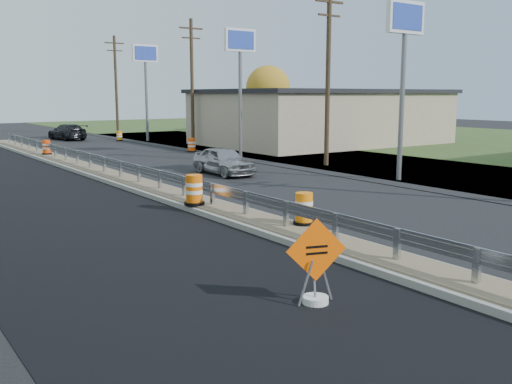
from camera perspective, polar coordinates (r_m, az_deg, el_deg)
ground at (r=17.67m, az=-1.01°, el=-2.93°), size 140.00×140.00×0.00m
grass_verge_far at (r=46.69m, az=23.26°, el=4.19°), size 40.00×120.00×0.03m
milled_overlay at (r=25.12m, az=-22.67°, el=0.11°), size 7.20×120.00×0.01m
median at (r=24.56m, az=-11.59°, el=0.71°), size 1.60×55.00×0.23m
guardrail at (r=25.39m, az=-12.55°, el=2.37°), size 0.10×46.15×0.72m
retail_building_near at (r=46.02m, az=6.61°, el=7.52°), size 18.50×12.50×4.27m
pylon_sign_south at (r=26.70m, az=14.65°, el=15.01°), size 2.20×0.30×7.90m
pylon_sign_mid at (r=36.47m, az=-1.60°, el=13.81°), size 2.20×0.30×7.90m
pylon_sign_north at (r=48.71m, az=-11.02°, el=12.61°), size 2.20×0.30×7.90m
utility_pole_smid at (r=31.49m, az=7.21°, el=11.58°), size 1.90×0.26×9.40m
utility_pole_nmid at (r=43.75m, az=-6.42°, el=11.05°), size 1.90×0.26×9.40m
utility_pole_north at (r=57.33m, az=-13.83°, el=10.51°), size 1.90×0.26×9.40m
tree_far_yellow at (r=60.03m, az=1.21°, el=10.35°), size 4.62×4.62×6.86m
caution_sign at (r=10.81m, az=5.99°, el=-8.97°), size 1.13×0.49×1.64m
barrel_median_near at (r=16.21m, az=4.82°, el=-1.72°), size 0.62×0.62×0.91m
barrel_median_mid at (r=19.14m, az=-6.20°, el=0.17°), size 0.69×0.69×1.01m
barrel_median_far at (r=37.54m, az=-20.21°, el=4.20°), size 0.60×0.60×0.88m
barrel_shoulder_mid at (r=39.33m, az=-6.45°, el=4.67°), size 0.64×0.64×0.94m
barrel_shoulder_far at (r=49.88m, az=-13.50°, el=5.46°), size 0.57×0.57×0.83m
car_silver at (r=27.98m, az=-3.26°, el=3.15°), size 1.68×4.02×1.36m
car_dark_far at (r=52.22m, az=-18.36°, el=5.73°), size 2.43×4.90×1.37m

